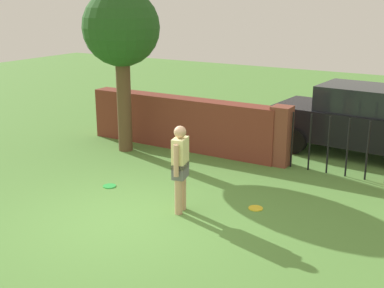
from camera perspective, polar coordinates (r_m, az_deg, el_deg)
ground_plane at (r=9.01m, az=-7.70°, el=-8.61°), size 40.00×40.00×0.00m
brick_wall at (r=12.91m, az=-1.30°, el=2.43°), size 5.26×0.50×1.33m
tree at (r=12.45m, az=-8.05°, el=12.61°), size 1.87×1.87×4.01m
person at (r=8.96m, az=-1.34°, el=-2.41°), size 0.30×0.53×1.62m
fence_gate at (r=11.36m, az=16.28°, el=-0.03°), size 3.07×0.44×1.40m
car at (r=13.00m, az=18.70°, el=2.54°), size 4.31×2.17×1.72m
frisbee_yellow at (r=9.46m, az=7.25°, el=-7.26°), size 0.27×0.27×0.02m
frisbee_green at (r=10.58m, az=-9.38°, el=-4.74°), size 0.27×0.27×0.02m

